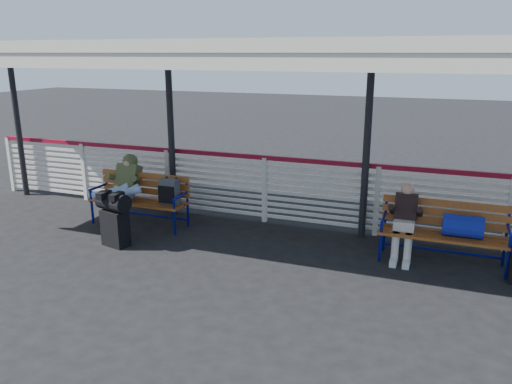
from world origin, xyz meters
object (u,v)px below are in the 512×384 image
at_px(bench_left, 149,194).
at_px(companion_person, 404,221).
at_px(luggage_stack, 114,217).
at_px(bench_right, 452,227).
at_px(traveler_man, 121,189).

xyz_separation_m(bench_left, companion_person, (4.37, 0.06, 0.01)).
bearing_deg(luggage_stack, bench_right, 25.70).
xyz_separation_m(luggage_stack, bench_right, (5.02, 1.10, 0.10)).
height_order(traveler_man, companion_person, traveler_man).
height_order(luggage_stack, bench_right, bench_right).
relative_size(luggage_stack, bench_right, 0.49).
xyz_separation_m(luggage_stack, traveler_man, (-0.35, 0.69, 0.25)).
bearing_deg(traveler_man, companion_person, 4.93).
relative_size(luggage_stack, companion_person, 0.77).
bearing_deg(traveler_man, bench_right, 4.46).
distance_m(traveler_man, companion_person, 4.72).
xyz_separation_m(bench_right, companion_person, (-0.66, -0.01, 0.01)).
distance_m(luggage_stack, bench_left, 1.04).
bearing_deg(bench_left, companion_person, 0.76).
height_order(luggage_stack, companion_person, companion_person).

